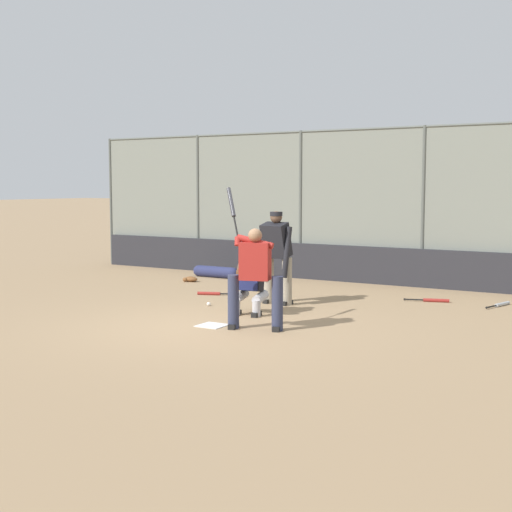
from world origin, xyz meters
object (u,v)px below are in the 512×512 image
batter_at_plate (255,275)px  catcher_behind_plate (250,282)px  spare_bat_by_padding (212,293)px  baseball_loose (209,304)px  fielding_glove_on_dirt (190,279)px  spare_bat_third_base_side (433,300)px  equipment_bag_dugout_side (216,272)px  umpire_home (277,254)px  spare_bat_near_backstop (500,304)px

batter_at_plate → catcher_behind_plate: (0.73, -1.06, -0.29)m
spare_bat_by_padding → baseball_loose: baseball_loose is taller
fielding_glove_on_dirt → baseball_loose: (-2.26, 2.54, -0.02)m
spare_bat_third_base_side → equipment_bag_dugout_side: bearing=153.8°
umpire_home → spare_bat_near_backstop: umpire_home is taller
catcher_behind_plate → umpire_home: 1.24m
spare_bat_by_padding → spare_bat_near_backstop: bearing=175.3°
spare_bat_third_base_side → baseball_loose: baseball_loose is taller
spare_bat_near_backstop → equipment_bag_dugout_side: equipment_bag_dugout_side is taller
batter_at_plate → spare_bat_by_padding: 3.68m
batter_at_plate → spare_bat_third_base_side: size_ratio=2.64×
spare_bat_by_padding → baseball_loose: (-0.69, 1.12, 0.00)m
batter_at_plate → spare_bat_by_padding: bearing=-61.6°
spare_bat_near_backstop → spare_bat_third_base_side: 1.24m
fielding_glove_on_dirt → equipment_bag_dugout_side: equipment_bag_dugout_side is taller
spare_bat_near_backstop → batter_at_plate: bearing=162.4°
catcher_behind_plate → umpire_home: bearing=-92.7°
spare_bat_near_backstop → fielding_glove_on_dirt: (6.95, 0.21, 0.03)m
catcher_behind_plate → spare_bat_third_base_side: size_ratio=1.32×
umpire_home → spare_bat_by_padding: umpire_home is taller
spare_bat_near_backstop → baseball_loose: bearing=137.1°
spare_bat_near_backstop → spare_bat_by_padding: (5.38, 1.62, 0.00)m
equipment_bag_dugout_side → batter_at_plate: bearing=129.4°
batter_at_plate → catcher_behind_plate: batter_at_plate is taller
batter_at_plate → spare_bat_near_backstop: batter_at_plate is taller
umpire_home → equipment_bag_dugout_side: umpire_home is taller
baseball_loose → batter_at_plate: bearing=142.4°
catcher_behind_plate → batter_at_plate: bearing=116.2°
fielding_glove_on_dirt → catcher_behind_plate: bearing=139.3°
catcher_behind_plate → baseball_loose: size_ratio=14.97×
spare_bat_by_padding → spare_bat_third_base_side: same height
spare_bat_by_padding → fielding_glove_on_dirt: bearing=-63.5°
spare_bat_near_backstop → fielding_glove_on_dirt: bearing=108.5°
fielding_glove_on_dirt → equipment_bag_dugout_side: (-0.09, -0.93, 0.08)m
catcher_behind_plate → spare_bat_by_padding: bearing=-47.8°
batter_at_plate → spare_bat_third_base_side: bearing=-128.5°
catcher_behind_plate → equipment_bag_dugout_side: size_ratio=0.87×
spare_bat_by_padding → catcher_behind_plate: bearing=119.0°
batter_at_plate → equipment_bag_dugout_side: (4.01, -4.89, -0.73)m
catcher_behind_plate → spare_bat_third_base_side: 3.80m
catcher_behind_plate → fielding_glove_on_dirt: bearing=-49.0°
catcher_behind_plate → equipment_bag_dugout_side: catcher_behind_plate is taller
umpire_home → spare_bat_by_padding: (1.68, -0.31, -0.92)m
spare_bat_near_backstop → fielding_glove_on_dirt: size_ratio=2.34×
umpire_home → spare_bat_third_base_side: (-2.47, -1.76, -0.92)m
spare_bat_by_padding → baseball_loose: 1.31m
spare_bat_near_backstop → spare_bat_by_padding: same height
spare_bat_by_padding → equipment_bag_dugout_side: bearing=-79.2°
spare_bat_by_padding → spare_bat_third_base_side: bearing=177.9°
spare_bat_by_padding → spare_bat_third_base_side: size_ratio=0.95×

